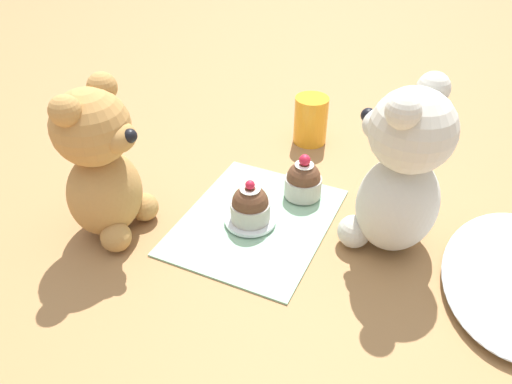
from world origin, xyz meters
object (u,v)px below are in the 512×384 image
cupcake_near_cream_bear (303,181)px  teddy_bear_tan (101,165)px  teddy_bear_cream (401,173)px  saucer_plate (250,220)px  juice_glass (311,120)px  cupcake_near_tan_bear (250,206)px

cupcake_near_cream_bear → teddy_bear_tan: bearing=-50.2°
teddy_bear_cream → saucer_plate: (0.05, -0.20, -0.11)m
teddy_bear_tan → juice_glass: teddy_bear_tan is taller
teddy_bear_tan → cupcake_near_tan_bear: (-0.09, 0.18, -0.08)m
teddy_bear_cream → cupcake_near_cream_bear: bearing=-91.3°
cupcake_near_cream_bear → juice_glass: juice_glass is taller
cupcake_near_tan_bear → teddy_bear_cream: bearing=104.7°
cupcake_near_cream_bear → teddy_bear_cream: bearing=73.0°
saucer_plate → cupcake_near_tan_bear: bearing=90.0°
juice_glass → teddy_bear_cream: bearing=42.4°
saucer_plate → cupcake_near_tan_bear: 0.03m
cupcake_near_cream_bear → juice_glass: 0.18m
cupcake_near_tan_bear → juice_glass: (-0.27, -0.00, 0.01)m
teddy_bear_cream → teddy_bear_tan: bearing=-53.4°
cupcake_near_cream_bear → saucer_plate: bearing=-25.9°
teddy_bear_tan → juice_glass: 0.41m
teddy_bear_cream → cupcake_near_cream_bear: teddy_bear_cream is taller
saucer_plate → cupcake_near_tan_bear: (0.00, 0.00, 0.03)m
cupcake_near_tan_bear → juice_glass: juice_glass is taller
cupcake_near_cream_bear → cupcake_near_tan_bear: bearing=-25.9°
teddy_bear_tan → juice_glass: size_ratio=2.57×
teddy_bear_cream → saucer_plate: teddy_bear_cream is taller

